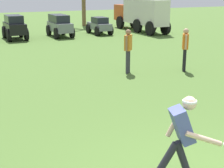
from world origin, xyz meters
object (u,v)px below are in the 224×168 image
Objects in this scene: frisbee_thrower at (181,136)px; box_truck at (141,13)px; teammate_midfield at (128,47)px; parked_car_slot_b at (14,27)px; parked_car_slot_c at (60,25)px; teammate_near_sideline at (185,46)px; parked_car_slot_d at (99,25)px.

box_truck is at bearing 62.71° from frisbee_thrower.
teammate_midfield is 10.34m from parked_car_slot_b.
teammate_midfield is 12.17m from box_truck.
frisbee_thrower is at bearing -117.29° from box_truck.
parked_car_slot_b is 0.98× the size of parked_car_slot_c.
frisbee_thrower is at bearing -126.52° from teammate_near_sideline.
frisbee_thrower is at bearing -99.94° from parked_car_slot_c.
parked_car_slot_b is at bearing 102.92° from teammate_midfield.
teammate_midfield is at bearing -92.33° from parked_car_slot_c.
teammate_near_sideline is at bearing 53.48° from frisbee_thrower.
teammate_near_sideline is 0.71× the size of parked_car_slot_d.
teammate_near_sideline is at bearing -95.81° from parked_car_slot_d.
teammate_midfield is 0.64× the size of parked_car_slot_c.
parked_car_slot_c is 1.10× the size of parked_car_slot_d.
frisbee_thrower is 0.91× the size of teammate_near_sideline.
box_truck is at bearing 3.88° from parked_car_slot_d.
parked_car_slot_b is at bearing 89.22° from frisbee_thrower.
teammate_near_sideline is 2.10m from teammate_midfield.
frisbee_thrower reaches higher than parked_car_slot_d.
teammate_midfield is (-2.01, 0.59, 0.00)m from teammate_near_sideline.
box_truck is (6.31, 10.41, 0.29)m from teammate_midfield.
frisbee_thrower reaches higher than parked_car_slot_b.
box_truck is (8.62, 0.33, 0.49)m from parked_car_slot_b.
parked_car_slot_d is at bearing 84.19° from teammate_near_sideline.
frisbee_thrower reaches higher than parked_car_slot_c.
teammate_near_sideline is 0.26× the size of box_truck.
parked_car_slot_c is at bearing 0.36° from parked_car_slot_b.
parked_car_slot_b is 1.07× the size of parked_car_slot_d.
frisbee_thrower is 7.65m from teammate_near_sideline.
teammate_near_sideline is 1.00× the size of teammate_midfield.
frisbee_thrower is 0.91× the size of teammate_midfield.
parked_car_slot_b is at bearing -177.78° from box_truck.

